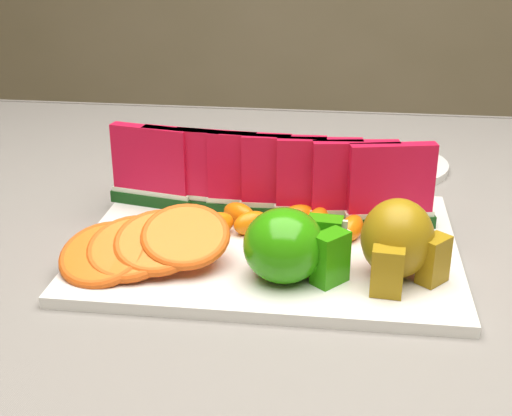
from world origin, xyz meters
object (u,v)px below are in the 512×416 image
object	(u,v)px
platter	(270,245)
apple_cluster	(292,246)
side_plate	(384,164)
fork	(198,157)
pear_cluster	(399,241)

from	to	relation	value
platter	apple_cluster	distance (m)	0.09
side_plate	platter	bearing A→B (deg)	-115.43
platter	fork	xyz separation A→B (m)	(-0.14, 0.29, -0.00)
platter	fork	distance (m)	0.32
platter	pear_cluster	distance (m)	0.15
pear_cluster	side_plate	world-z (taller)	pear_cluster
apple_cluster	fork	distance (m)	0.41
side_plate	fork	distance (m)	0.27
side_plate	fork	bearing A→B (deg)	178.43
apple_cluster	fork	world-z (taller)	apple_cluster
apple_cluster	fork	bearing A→B (deg)	114.67
fork	apple_cluster	bearing A→B (deg)	-65.33
apple_cluster	side_plate	world-z (taller)	apple_cluster
pear_cluster	platter	bearing A→B (deg)	153.34
side_plate	fork	size ratio (longest dim) A/B	1.08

